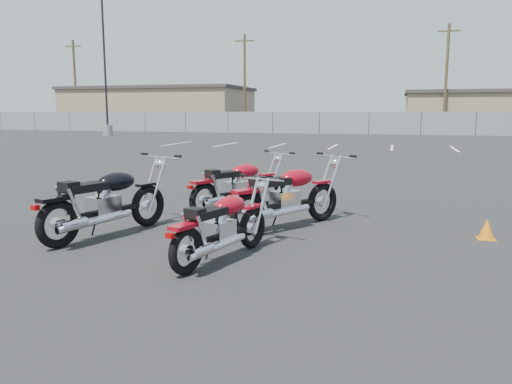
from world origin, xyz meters
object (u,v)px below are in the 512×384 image
(motorcycle_second_black, at_px, (106,202))
(motorcycle_rear_red, at_px, (222,226))
(motorcycle_third_red, at_px, (287,196))
(motorcycle_front_red, at_px, (238,186))

(motorcycle_second_black, xyz_separation_m, motorcycle_rear_red, (2.06, -0.68, -0.09))
(motorcycle_second_black, relative_size, motorcycle_third_red, 1.11)
(motorcycle_front_red, relative_size, motorcycle_second_black, 0.88)
(motorcycle_third_red, height_order, motorcycle_rear_red, motorcycle_third_red)
(motorcycle_third_red, bearing_deg, motorcycle_rear_red, -101.61)
(motorcycle_second_black, distance_m, motorcycle_rear_red, 2.17)
(motorcycle_second_black, distance_m, motorcycle_third_red, 2.79)
(motorcycle_second_black, bearing_deg, motorcycle_rear_red, -18.26)
(motorcycle_third_red, relative_size, motorcycle_rear_red, 1.08)
(motorcycle_rear_red, bearing_deg, motorcycle_third_red, 78.39)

